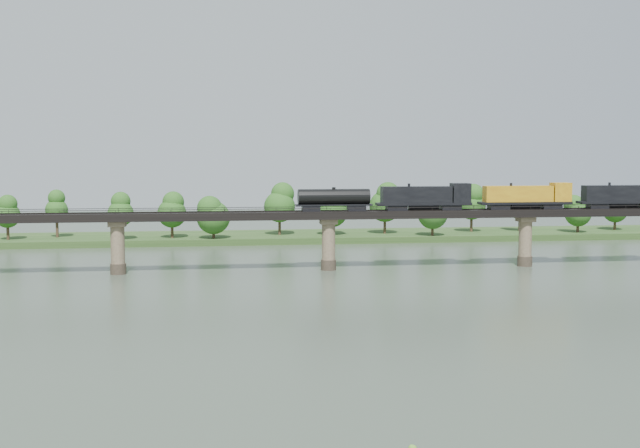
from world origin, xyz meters
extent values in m
plane|color=#344133|center=(0.00, 0.00, 0.00)|extent=(400.00, 400.00, 0.00)
cube|color=#28451B|center=(0.00, 85.00, 0.80)|extent=(300.00, 24.00, 1.60)
cylinder|color=#473A2D|center=(-40.00, 30.00, 1.00)|extent=(3.00, 3.00, 2.00)
cylinder|color=#897559|center=(-40.00, 30.00, 5.50)|extent=(2.60, 2.60, 9.00)
cube|color=#897559|center=(-40.00, 30.00, 9.50)|extent=(3.20, 3.20, 1.00)
cylinder|color=#473A2D|center=(0.00, 30.00, 1.00)|extent=(3.00, 3.00, 2.00)
cylinder|color=#897559|center=(0.00, 30.00, 5.50)|extent=(2.60, 2.60, 9.00)
cube|color=#897559|center=(0.00, 30.00, 9.50)|extent=(3.20, 3.20, 1.00)
cylinder|color=#473A2D|center=(40.00, 30.00, 1.00)|extent=(3.00, 3.00, 2.00)
cylinder|color=#897559|center=(40.00, 30.00, 5.50)|extent=(2.60, 2.60, 9.00)
cube|color=#897559|center=(40.00, 30.00, 9.50)|extent=(3.20, 3.20, 1.00)
cube|color=black|center=(0.00, 30.00, 10.75)|extent=(220.00, 5.00, 1.50)
cube|color=black|center=(0.00, 29.25, 11.58)|extent=(220.00, 0.12, 0.16)
cube|color=black|center=(0.00, 30.75, 11.58)|extent=(220.00, 0.12, 0.16)
cube|color=black|center=(0.00, 27.60, 12.20)|extent=(220.00, 0.10, 0.10)
cube|color=black|center=(0.00, 32.40, 12.20)|extent=(220.00, 0.10, 0.10)
cube|color=black|center=(0.00, 27.60, 11.85)|extent=(0.08, 0.08, 0.70)
cube|color=black|center=(0.00, 32.40, 11.85)|extent=(0.08, 0.08, 0.70)
cylinder|color=#382619|center=(-71.77, 79.88, 3.24)|extent=(0.70, 0.70, 3.27)
sphere|color=#1D4C15|center=(-71.77, 79.88, 7.60)|extent=(6.20, 6.20, 6.20)
sphere|color=#1D4C15|center=(-71.77, 79.88, 10.32)|extent=(4.65, 4.65, 4.65)
cylinder|color=#382619|center=(-60.94, 84.18, 3.46)|extent=(0.70, 0.70, 3.71)
sphere|color=#1D4C15|center=(-60.94, 84.18, 8.41)|extent=(5.67, 5.67, 5.67)
sphere|color=#1D4C15|center=(-60.94, 84.18, 11.50)|extent=(4.25, 4.25, 4.25)
cylinder|color=#382619|center=(-44.43, 76.31, 3.35)|extent=(0.70, 0.70, 3.51)
sphere|color=#1D4C15|center=(-44.43, 76.31, 8.03)|extent=(6.31, 6.31, 6.31)
sphere|color=#1D4C15|center=(-44.43, 76.31, 10.96)|extent=(4.73, 4.73, 4.73)
cylinder|color=#382619|center=(-32.24, 78.84, 3.27)|extent=(0.70, 0.70, 3.34)
sphere|color=#1D4C15|center=(-32.24, 78.84, 7.73)|extent=(7.18, 7.18, 7.18)
sphere|color=#1D4C15|center=(-32.24, 78.84, 10.52)|extent=(5.39, 5.39, 5.39)
cylinder|color=#382619|center=(-22.01, 76.15, 3.01)|extent=(0.70, 0.70, 2.83)
sphere|color=#1D4C15|center=(-22.01, 76.15, 6.78)|extent=(8.26, 8.26, 8.26)
sphere|color=#1D4C15|center=(-22.01, 76.15, 9.14)|extent=(6.19, 6.19, 6.19)
cylinder|color=#382619|center=(-5.04, 82.68, 3.58)|extent=(0.70, 0.70, 3.96)
sphere|color=#1D4C15|center=(-5.04, 82.68, 8.87)|extent=(8.07, 8.07, 8.07)
sphere|color=#1D4C15|center=(-5.04, 82.68, 12.17)|extent=(6.05, 6.05, 6.05)
cylinder|color=#382619|center=(8.52, 81.14, 3.23)|extent=(0.70, 0.70, 3.27)
sphere|color=#1D4C15|center=(8.52, 81.14, 7.59)|extent=(8.03, 8.03, 8.03)
sphere|color=#1D4C15|center=(8.52, 81.14, 10.31)|extent=(6.02, 6.02, 6.02)
cylinder|color=#382619|center=(22.65, 82.31, 3.56)|extent=(0.70, 0.70, 3.92)
sphere|color=#1D4C15|center=(22.65, 82.31, 8.79)|extent=(8.29, 8.29, 8.29)
sphere|color=#1D4C15|center=(22.65, 82.31, 12.05)|extent=(6.21, 6.21, 6.21)
cylinder|color=#382619|center=(33.59, 75.35, 3.11)|extent=(0.70, 0.70, 3.02)
sphere|color=#1D4C15|center=(33.59, 75.35, 7.15)|extent=(7.74, 7.74, 7.74)
sphere|color=#1D4C15|center=(33.59, 75.35, 9.67)|extent=(5.80, 5.80, 5.80)
cylinder|color=#382619|center=(46.81, 84.03, 3.50)|extent=(0.70, 0.70, 3.80)
sphere|color=#1D4C15|center=(46.81, 84.03, 8.56)|extent=(7.47, 7.47, 7.47)
sphere|color=#1D4C15|center=(46.81, 84.03, 11.73)|extent=(5.60, 5.60, 5.60)
cylinder|color=#382619|center=(60.48, 84.26, 3.29)|extent=(0.70, 0.70, 3.38)
sphere|color=#1D4C15|center=(60.48, 84.26, 7.80)|extent=(6.23, 6.23, 6.23)
sphere|color=#1D4C15|center=(60.48, 84.26, 10.62)|extent=(4.67, 4.67, 4.67)
cylinder|color=#382619|center=(74.35, 78.39, 2.99)|extent=(0.70, 0.70, 2.77)
sphere|color=#1D4C15|center=(74.35, 78.39, 6.68)|extent=(7.04, 7.04, 7.04)
sphere|color=#1D4C15|center=(74.35, 78.39, 8.99)|extent=(5.28, 5.28, 5.28)
cylinder|color=#382619|center=(87.62, 83.57, 3.07)|extent=(0.70, 0.70, 2.94)
sphere|color=#1D4C15|center=(87.62, 83.57, 7.00)|extent=(6.73, 6.73, 6.73)
sphere|color=#1D4C15|center=(87.62, 83.57, 9.45)|extent=(5.05, 5.05, 5.05)
cube|color=black|center=(55.15, 30.00, 12.05)|extent=(3.97, 2.38, 1.09)
cube|color=black|center=(60.61, 30.00, 12.74)|extent=(18.87, 2.98, 0.50)
cube|color=black|center=(59.12, 30.00, 14.58)|extent=(13.90, 2.68, 3.18)
cylinder|color=black|center=(60.61, 30.00, 12.20)|extent=(5.96, 1.39, 1.39)
cube|color=black|center=(45.22, 30.00, 12.05)|extent=(3.97, 2.38, 1.09)
cube|color=black|center=(34.30, 30.00, 12.05)|extent=(3.97, 2.38, 1.09)
cube|color=black|center=(39.76, 30.00, 12.74)|extent=(18.87, 2.98, 0.50)
cube|color=gold|center=(38.27, 30.00, 14.58)|extent=(13.90, 2.68, 3.18)
cube|color=gold|center=(47.20, 30.00, 14.88)|extent=(3.57, 2.98, 3.77)
cylinder|color=black|center=(39.76, 30.00, 12.20)|extent=(5.96, 1.39, 1.39)
cube|color=black|center=(24.37, 30.00, 12.05)|extent=(3.97, 2.38, 1.09)
cube|color=black|center=(13.44, 30.00, 12.05)|extent=(3.97, 2.38, 1.09)
cube|color=black|center=(18.90, 30.00, 12.74)|extent=(18.87, 2.98, 0.50)
cube|color=black|center=(17.41, 30.00, 14.58)|extent=(13.90, 2.68, 3.18)
cube|color=black|center=(26.35, 30.00, 14.88)|extent=(3.57, 2.98, 3.77)
cylinder|color=black|center=(18.90, 30.00, 12.20)|extent=(5.96, 1.39, 1.39)
cube|color=black|center=(5.50, 30.00, 12.05)|extent=(3.48, 2.18, 1.09)
cube|color=black|center=(-3.44, 30.00, 12.05)|extent=(3.48, 2.18, 1.09)
cube|color=black|center=(1.03, 30.00, 12.69)|extent=(14.89, 2.38, 0.30)
cylinder|color=black|center=(1.03, 30.00, 14.28)|extent=(13.90, 2.98, 2.98)
cylinder|color=black|center=(1.03, 30.00, 15.87)|extent=(0.70, 0.70, 0.50)
camera|label=1|loc=(-22.52, -123.01, 22.71)|focal=45.00mm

